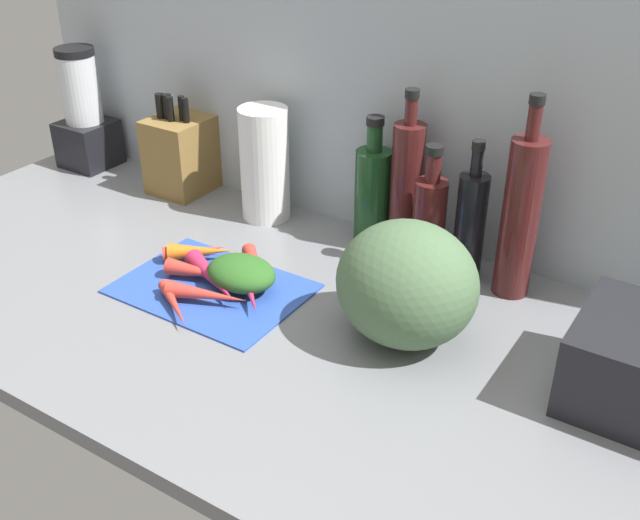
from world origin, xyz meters
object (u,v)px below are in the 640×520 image
at_px(blender_appliance, 84,116).
at_px(bottle_3, 470,225).
at_px(winter_squash, 407,284).
at_px(carrot_3, 198,273).
at_px(carrot_5, 201,251).
at_px(carrot_0, 256,269).
at_px(bottle_2, 429,222).
at_px(cutting_board, 212,288).
at_px(carrot_7, 213,278).
at_px(bottle_4, 520,216).
at_px(carrot_6, 174,304).
at_px(paper_towel_roll, 265,164).
at_px(bottle_0, 373,194).
at_px(carrot_1, 207,295).
at_px(carrot_4, 193,251).
at_px(bottle_1, 406,188).
at_px(carrot_2, 249,288).
at_px(knife_block, 181,154).

bearing_deg(blender_appliance, bottle_3, -0.12).
bearing_deg(bottle_3, winter_squash, -91.92).
distance_m(carrot_3, bottle_3, 0.51).
relative_size(carrot_5, bottle_3, 0.46).
xyz_separation_m(carrot_0, bottle_2, (0.25, 0.20, 0.08)).
relative_size(cutting_board, carrot_7, 1.90).
bearing_deg(bottle_4, carrot_3, -149.58).
height_order(carrot_6, carrot_7, carrot_7).
relative_size(winter_squash, blender_appliance, 0.80).
bearing_deg(cutting_board, paper_towel_roll, 107.61).
relative_size(bottle_0, bottle_4, 0.72).
distance_m(cutting_board, winter_squash, 0.38).
height_order(cutting_board, bottle_3, bottle_3).
height_order(bottle_0, bottle_3, bottle_3).
bearing_deg(carrot_1, carrot_5, 134.56).
distance_m(blender_appliance, bottle_2, 0.94).
bearing_deg(carrot_6, carrot_4, 120.61).
bearing_deg(bottle_1, carrot_2, -116.00).
distance_m(winter_squash, knife_block, 0.75).
bearing_deg(knife_block, cutting_board, -41.97).
bearing_deg(bottle_3, carrot_4, -154.13).
bearing_deg(carrot_2, carrot_6, -127.80).
bearing_deg(bottle_1, winter_squash, -62.40).
xyz_separation_m(carrot_5, winter_squash, (0.45, -0.01, 0.08)).
xyz_separation_m(carrot_7, paper_towel_roll, (-0.10, 0.30, 0.10)).
xyz_separation_m(carrot_1, carrot_6, (-0.03, -0.05, -0.00)).
bearing_deg(bottle_3, bottle_4, -0.26).
bearing_deg(carrot_3, carrot_4, 136.35).
distance_m(carrot_0, bottle_3, 0.40).
distance_m(carrot_5, winter_squash, 0.46).
height_order(carrot_6, bottle_3, bottle_3).
bearing_deg(blender_appliance, carrot_6, -31.62).
distance_m(carrot_2, carrot_4, 0.19).
height_order(carrot_3, bottle_2, bottle_2).
xyz_separation_m(carrot_3, bottle_0, (0.19, 0.32, 0.08)).
relative_size(carrot_1, bottle_0, 0.56).
bearing_deg(bottle_0, carrot_1, -108.87).
xyz_separation_m(carrot_6, carrot_7, (0.01, 0.10, 0.01)).
relative_size(cutting_board, carrot_1, 2.25).
bearing_deg(bottle_3, cutting_board, -141.90).
xyz_separation_m(carrot_1, carrot_4, (-0.13, 0.11, -0.00)).
bearing_deg(knife_block, carrot_2, -35.10).
bearing_deg(carrot_5, carrot_6, -64.42).
bearing_deg(carrot_1, knife_block, 136.30).
relative_size(carrot_1, carrot_7, 0.85).
bearing_deg(winter_squash, paper_towel_roll, 152.28).
distance_m(paper_towel_roll, bottle_1, 0.33).
xyz_separation_m(carrot_3, carrot_7, (0.04, -0.00, 0.00)).
distance_m(carrot_4, knife_block, 0.35).
relative_size(carrot_0, carrot_3, 1.20).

